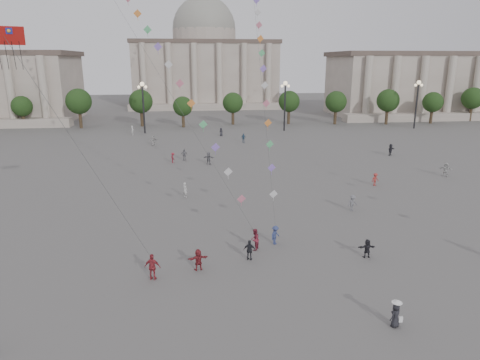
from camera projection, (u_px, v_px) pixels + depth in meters
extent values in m
plane|color=#54524F|center=(285.00, 323.00, 25.09)|extent=(360.00, 360.00, 0.00)
cube|color=gray|center=(473.00, 85.00, 121.95)|extent=(80.00, 22.00, 16.00)
cube|color=brown|center=(477.00, 54.00, 119.63)|extent=(81.60, 22.44, 1.20)
cube|color=gray|center=(205.00, 75.00, 146.79)|extent=(46.00, 30.00, 20.00)
cube|color=brown|center=(205.00, 43.00, 143.93)|extent=(46.92, 30.60, 1.20)
cube|color=gray|center=(208.00, 107.00, 132.95)|extent=(48.30, 4.00, 2.00)
cylinder|color=gray|center=(204.00, 37.00, 143.42)|extent=(21.00, 21.00, 5.00)
sphere|color=gray|center=(204.00, 29.00, 142.75)|extent=(21.00, 21.00, 21.00)
cylinder|color=#362A1B|center=(24.00, 122.00, 94.71)|extent=(0.70, 0.70, 3.52)
sphere|color=black|center=(22.00, 105.00, 93.72)|extent=(5.12, 5.12, 5.12)
cylinder|color=#362A1B|center=(80.00, 121.00, 96.01)|extent=(0.70, 0.70, 3.52)
sphere|color=black|center=(79.00, 104.00, 95.02)|extent=(5.12, 5.12, 5.12)
cylinder|color=#362A1B|center=(135.00, 120.00, 97.31)|extent=(0.70, 0.70, 3.52)
sphere|color=black|center=(134.00, 104.00, 96.31)|extent=(5.12, 5.12, 5.12)
cylinder|color=#362A1B|center=(188.00, 119.00, 98.60)|extent=(0.70, 0.70, 3.52)
sphere|color=black|center=(187.00, 103.00, 97.61)|extent=(5.12, 5.12, 5.12)
cylinder|color=#362A1B|center=(239.00, 119.00, 99.90)|extent=(0.70, 0.70, 3.52)
sphere|color=black|center=(239.00, 103.00, 98.91)|extent=(5.12, 5.12, 5.12)
cylinder|color=#362A1B|center=(290.00, 118.00, 101.20)|extent=(0.70, 0.70, 3.52)
sphere|color=black|center=(290.00, 102.00, 100.21)|extent=(5.12, 5.12, 5.12)
cylinder|color=#362A1B|center=(339.00, 117.00, 102.50)|extent=(0.70, 0.70, 3.52)
sphere|color=black|center=(340.00, 102.00, 101.51)|extent=(5.12, 5.12, 5.12)
cylinder|color=#362A1B|center=(386.00, 116.00, 103.80)|extent=(0.70, 0.70, 3.52)
sphere|color=black|center=(388.00, 101.00, 102.80)|extent=(5.12, 5.12, 5.12)
cylinder|color=#362A1B|center=(433.00, 116.00, 105.09)|extent=(0.70, 0.70, 3.52)
sphere|color=black|center=(435.00, 101.00, 104.10)|extent=(5.12, 5.12, 5.12)
cylinder|color=#362A1B|center=(478.00, 115.00, 106.39)|extent=(0.70, 0.70, 3.52)
cylinder|color=#262628|center=(144.00, 110.00, 89.10)|extent=(0.36, 0.36, 10.00)
sphere|color=#FFE5B2|center=(142.00, 84.00, 87.70)|extent=(0.90, 0.90, 0.90)
sphere|color=#FFE5B2|center=(139.00, 87.00, 87.79)|extent=(0.60, 0.60, 0.60)
sphere|color=#FFE5B2|center=(146.00, 87.00, 87.94)|extent=(0.60, 0.60, 0.60)
cylinder|color=#262628|center=(285.00, 108.00, 92.35)|extent=(0.36, 0.36, 10.00)
sphere|color=#FFE5B2|center=(285.00, 83.00, 90.95)|extent=(0.90, 0.90, 0.90)
sphere|color=#FFE5B2|center=(282.00, 86.00, 91.03)|extent=(0.60, 0.60, 0.60)
sphere|color=#FFE5B2|center=(289.00, 86.00, 91.18)|extent=(0.60, 0.60, 0.60)
cylinder|color=#262628|center=(416.00, 106.00, 95.59)|extent=(0.36, 0.36, 10.00)
sphere|color=#FFE5B2|center=(419.00, 82.00, 94.19)|extent=(0.90, 0.90, 0.90)
sphere|color=#FFE5B2|center=(416.00, 85.00, 94.28)|extent=(0.60, 0.60, 0.60)
sphere|color=#FFE5B2|center=(422.00, 85.00, 94.43)|extent=(0.60, 0.60, 0.60)
imported|color=#314F6E|center=(243.00, 138.00, 80.03)|extent=(1.04, 0.51, 1.72)
imported|color=black|center=(367.00, 248.00, 33.23)|extent=(1.40, 0.47, 1.50)
imported|color=beige|center=(154.00, 141.00, 77.12)|extent=(1.67, 1.38, 1.79)
imported|color=slate|center=(352.00, 203.00, 43.55)|extent=(1.22, 0.90, 1.68)
imported|color=#BABAB6|center=(446.00, 169.00, 56.57)|extent=(1.76, 1.39, 1.87)
imported|color=#A0302B|center=(375.00, 179.00, 52.38)|extent=(1.15, 0.85, 1.58)
imported|color=black|center=(391.00, 150.00, 69.09)|extent=(1.73, 1.52, 1.89)
imported|color=silver|center=(133.00, 130.00, 88.03)|extent=(0.52, 0.74, 1.94)
imported|color=slate|center=(209.00, 158.00, 63.18)|extent=(1.79, 1.11, 1.84)
imported|color=#BBBBB7|center=(185.00, 190.00, 47.91)|extent=(0.73, 0.74, 1.73)
imported|color=slate|center=(184.00, 155.00, 65.54)|extent=(1.09, 0.56, 1.77)
imported|color=maroon|center=(173.00, 158.00, 64.03)|extent=(0.92, 1.16, 1.58)
imported|color=black|center=(221.00, 132.00, 87.03)|extent=(0.95, 0.82, 1.65)
imported|color=maroon|center=(153.00, 267.00, 29.78)|extent=(1.21, 0.71, 1.93)
imported|color=black|center=(250.00, 250.00, 32.78)|extent=(1.02, 0.64, 1.62)
imported|color=maroon|center=(198.00, 260.00, 31.21)|extent=(1.58, 0.78, 1.63)
imported|color=maroon|center=(255.00, 239.00, 34.54)|extent=(0.99, 1.08, 1.79)
imported|color=navy|center=(275.00, 235.00, 35.63)|extent=(1.15, 1.17, 1.62)
imported|color=black|center=(396.00, 315.00, 24.53)|extent=(0.87, 0.78, 1.50)
cone|color=white|center=(397.00, 302.00, 24.29)|extent=(0.52, 0.52, 0.14)
cylinder|color=white|center=(397.00, 303.00, 24.31)|extent=(0.60, 0.60, 0.02)
cube|color=white|center=(401.00, 319.00, 24.46)|extent=(0.22, 0.10, 0.35)
cube|color=#AE1612|center=(3.00, 35.00, 24.46)|extent=(2.24, 1.27, 1.02)
cube|color=#1F2EAB|center=(9.00, 31.00, 24.39)|extent=(0.40, 0.31, 0.34)
sphere|color=yellow|center=(9.00, 31.00, 24.36)|extent=(0.20, 0.20, 0.20)
cylinder|color=#3F3F3F|center=(85.00, 158.00, 27.04)|extent=(0.02, 0.02, 16.46)
cube|color=#C7697F|center=(241.00, 199.00, 34.76)|extent=(0.76, 0.25, 0.76)
cube|color=silver|center=(228.00, 172.00, 35.28)|extent=(0.76, 0.25, 0.76)
cube|color=#8966CD|center=(215.00, 147.00, 35.84)|extent=(0.76, 0.25, 0.76)
cube|color=#55B975|center=(203.00, 125.00, 36.43)|extent=(0.76, 0.25, 0.76)
cube|color=orange|center=(191.00, 103.00, 37.03)|extent=(0.76, 0.25, 0.76)
cube|color=#C7697F|center=(180.00, 83.00, 37.65)|extent=(0.76, 0.25, 0.76)
cube|color=silver|center=(169.00, 64.00, 38.27)|extent=(0.76, 0.25, 0.76)
cube|color=#8966CD|center=(158.00, 47.00, 38.91)|extent=(0.76, 0.25, 0.76)
cube|color=#55B975|center=(148.00, 30.00, 39.55)|extent=(0.76, 0.25, 0.76)
cube|color=orange|center=(137.00, 14.00, 40.21)|extent=(0.76, 0.25, 0.76)
cube|color=silver|center=(274.00, 194.00, 36.29)|extent=(0.76, 0.25, 0.76)
cube|color=#8966CD|center=(272.00, 168.00, 37.26)|extent=(0.76, 0.25, 0.76)
cube|color=#55B975|center=(270.00, 144.00, 38.28)|extent=(0.76, 0.25, 0.76)
cube|color=orange|center=(268.00, 123.00, 39.32)|extent=(0.76, 0.25, 0.76)
cube|color=#C7697F|center=(266.00, 103.00, 40.37)|extent=(0.76, 0.25, 0.76)
cube|color=silver|center=(265.00, 85.00, 41.44)|extent=(0.76, 0.25, 0.76)
cube|color=#8966CD|center=(263.00, 69.00, 42.52)|extent=(0.76, 0.25, 0.76)
cube|color=#55B975|center=(262.00, 53.00, 43.61)|extent=(0.76, 0.25, 0.76)
cube|color=orange|center=(260.00, 39.00, 44.71)|extent=(0.76, 0.25, 0.76)
cube|color=#C7697F|center=(259.00, 25.00, 45.81)|extent=(0.76, 0.25, 0.76)
cube|color=silver|center=(258.00, 12.00, 46.92)|extent=(0.76, 0.25, 0.76)
cube|color=#8966CD|center=(257.00, 0.00, 48.03)|extent=(0.76, 0.25, 0.76)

